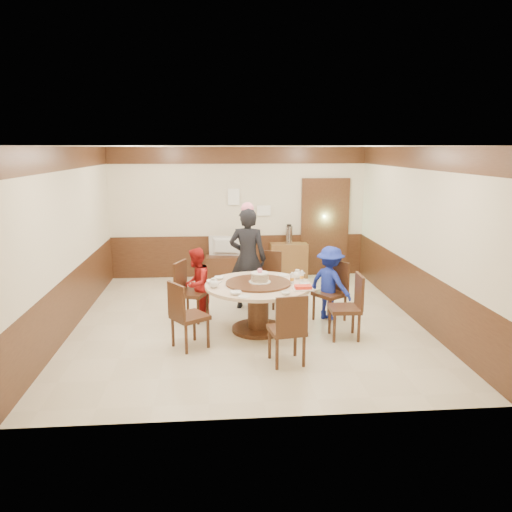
{
  "coord_description": "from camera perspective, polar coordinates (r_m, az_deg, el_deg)",
  "views": [
    {
      "loc": [
        -0.51,
        -7.74,
        2.78
      ],
      "look_at": [
        0.13,
        -0.04,
        1.1
      ],
      "focal_mm": 35.0,
      "sensor_mm": 36.0,
      "label": 1
    }
  ],
  "objects": [
    {
      "name": "person_blue",
      "position": [
        8.26,
        8.46,
        -3.1
      ],
      "size": [
        0.85,
        0.9,
        1.22
      ],
      "primitive_type": "imported",
      "rotation": [
        0.0,
        0.0,
        2.26
      ],
      "color": "#18299E",
      "rests_on": "ground"
    },
    {
      "name": "bowl_3",
      "position": [
        7.53,
        5.49,
        -3.25
      ],
      "size": [
        0.15,
        0.15,
        0.05
      ],
      "primitive_type": "imported",
      "color": "white",
      "rests_on": "banquet_table"
    },
    {
      "name": "bowl_5",
      "position": [
        8.2,
        0.83,
        -1.92
      ],
      "size": [
        0.13,
        0.13,
        0.04
      ],
      "primitive_type": "imported",
      "color": "white",
      "rests_on": "banquet_table"
    },
    {
      "name": "birthday_cake",
      "position": [
        7.58,
        0.44,
        -2.44
      ],
      "size": [
        0.33,
        0.33,
        0.22
      ],
      "color": "white",
      "rests_on": "banquet_table"
    },
    {
      "name": "notice_right",
      "position": [
        10.83,
        0.9,
        5.22
      ],
      "size": [
        0.3,
        0.0,
        0.22
      ],
      "primitive_type": "cube",
      "color": "white",
      "rests_on": "room"
    },
    {
      "name": "chair_2",
      "position": [
        8.3,
        -7.41,
        -5.19
      ],
      "size": [
        0.58,
        0.58,
        0.97
      ],
      "rotation": [
        0.0,
        0.0,
        4.3
      ],
      "color": "#3E2213",
      "rests_on": "ground"
    },
    {
      "name": "shrimp_platter",
      "position": [
        7.33,
        5.4,
        -3.64
      ],
      "size": [
        0.3,
        0.2,
        0.06
      ],
      "color": "white",
      "rests_on": "banquet_table"
    },
    {
      "name": "bowl_2",
      "position": [
        7.08,
        -2.34,
        -4.23
      ],
      "size": [
        0.17,
        0.17,
        0.04
      ],
      "primitive_type": "imported",
      "color": "white",
      "rests_on": "banquet_table"
    },
    {
      "name": "bowl_0",
      "position": [
        7.89,
        -4.2,
        -2.52
      ],
      "size": [
        0.16,
        0.16,
        0.04
      ],
      "primitive_type": "imported",
      "color": "white",
      "rests_on": "banquet_table"
    },
    {
      "name": "television",
      "position": [
        10.7,
        -3.51,
        1.1
      ],
      "size": [
        0.74,
        0.22,
        0.42
      ],
      "primitive_type": "imported",
      "rotation": [
        0.0,
        0.0,
        2.97
      ],
      "color": "gray",
      "rests_on": "tv_stand"
    },
    {
      "name": "teapot_right",
      "position": [
        7.93,
        4.74,
        -2.16
      ],
      "size": [
        0.17,
        0.15,
        0.13
      ],
      "primitive_type": "ellipsoid",
      "color": "white",
      "rests_on": "banquet_table"
    },
    {
      "name": "tv_stand",
      "position": [
        10.8,
        -3.48,
        -1.31
      ],
      "size": [
        0.85,
        0.45,
        0.5
      ],
      "primitive_type": "cube",
      "color": "#3E2213",
      "rests_on": "ground"
    },
    {
      "name": "banquet_table",
      "position": [
        7.67,
        0.25,
        -4.78
      ],
      "size": [
        1.62,
        1.62,
        0.78
      ],
      "color": "#3E2213",
      "rests_on": "ground"
    },
    {
      "name": "person_red",
      "position": [
        8.25,
        -6.84,
        -3.17
      ],
      "size": [
        0.6,
        0.69,
        1.19
      ],
      "primitive_type": "imported",
      "rotation": [
        0.0,
        0.0,
        4.41
      ],
      "color": "#A11715",
      "rests_on": "ground"
    },
    {
      "name": "saucer_near",
      "position": [
        6.96,
        -1.34,
        -4.64
      ],
      "size": [
        0.18,
        0.18,
        0.01
      ],
      "primitive_type": "cylinder",
      "color": "white",
      "rests_on": "banquet_table"
    },
    {
      "name": "chair_4",
      "position": [
        6.62,
        3.57,
        -9.7
      ],
      "size": [
        0.5,
        0.51,
        0.97
      ],
      "rotation": [
        0.0,
        0.0,
        6.44
      ],
      "color": "#3E2213",
      "rests_on": "ground"
    },
    {
      "name": "thermos",
      "position": [
        10.8,
        3.78,
        2.43
      ],
      "size": [
        0.15,
        0.15,
        0.38
      ],
      "primitive_type": "cylinder",
      "color": "silver",
      "rests_on": "side_cabinet"
    },
    {
      "name": "bottle_0",
      "position": [
        7.62,
        4.14,
        -2.59
      ],
      "size": [
        0.06,
        0.06,
        0.16
      ],
      "primitive_type": "cylinder",
      "color": "silver",
      "rests_on": "banquet_table"
    },
    {
      "name": "chair_3",
      "position": [
        7.17,
        -7.68,
        -8.03
      ],
      "size": [
        0.61,
        0.61,
        0.97
      ],
      "rotation": [
        0.0,
        0.0,
        5.32
      ],
      "color": "#3E2213",
      "rests_on": "ground"
    },
    {
      "name": "side_cabinet",
      "position": [
        10.91,
        3.74,
        -0.49
      ],
      "size": [
        0.8,
        0.4,
        0.75
      ],
      "primitive_type": "cube",
      "color": "brown",
      "rests_on": "ground"
    },
    {
      "name": "chair_1",
      "position": [
        8.95,
        1.29,
        -3.8
      ],
      "size": [
        0.58,
        0.58,
        0.97
      ],
      "rotation": [
        0.0,
        0.0,
        2.73
      ],
      "color": "#3E2213",
      "rests_on": "ground"
    },
    {
      "name": "person_standing",
      "position": [
        8.67,
        -0.96,
        -0.31
      ],
      "size": [
        0.73,
        0.57,
        1.78
      ],
      "primitive_type": "imported",
      "rotation": [
        0.0,
        0.0,
        2.91
      ],
      "color": "black",
      "rests_on": "ground"
    },
    {
      "name": "saucer_far",
      "position": [
        8.13,
        3.1,
        -2.16
      ],
      "size": [
        0.18,
        0.18,
        0.01
      ],
      "primitive_type": "cylinder",
      "color": "white",
      "rests_on": "banquet_table"
    },
    {
      "name": "teapot_left",
      "position": [
        7.42,
        -4.86,
        -3.18
      ],
      "size": [
        0.17,
        0.15,
        0.13
      ],
      "primitive_type": "ellipsoid",
      "color": "white",
      "rests_on": "banquet_table"
    },
    {
      "name": "bowl_4",
      "position": [
        7.69,
        -5.06,
        -2.93
      ],
      "size": [
        0.17,
        0.17,
        0.04
      ],
      "primitive_type": "imported",
      "color": "white",
      "rests_on": "banquet_table"
    },
    {
      "name": "bottle_1",
      "position": [
        7.76,
        5.26,
        -2.34
      ],
      "size": [
        0.06,
        0.06,
        0.16
      ],
      "primitive_type": "cylinder",
      "color": "silver",
      "rests_on": "banquet_table"
    },
    {
      "name": "notice_left",
      "position": [
        10.76,
        -2.57,
        6.76
      ],
      "size": [
        0.25,
        0.0,
        0.35
      ],
      "primitive_type": "cube",
      "color": "white",
      "rests_on": "room"
    },
    {
      "name": "bowl_1",
      "position": [
        7.07,
        3.41,
        -4.25
      ],
      "size": [
        0.14,
        0.14,
        0.04
      ],
      "primitive_type": "imported",
      "color": "white",
      "rests_on": "banquet_table"
    },
    {
      "name": "room",
      "position": [
        7.96,
        -0.91,
        -0.07
      ],
      "size": [
        6.0,
        6.04,
        2.84
      ],
      "color": "beige",
      "rests_on": "ground"
    },
    {
      "name": "chair_5",
      "position": [
        7.58,
        10.22,
        -7.01
      ],
      "size": [
        0.47,
        0.46,
        0.97
      ],
      "rotation": [
        0.0,
        0.0,
        7.82
      ],
      "color": "#3E2213",
      "rests_on": "ground"
    },
    {
      "name": "chair_0",
      "position": [
        8.29,
        8.51,
        -5.24
      ],
      "size": [
        0.61,
        0.61,
        0.97
      ],
      "rotation": [
        0.0,
        0.0,
        2.17
      ],
      "color": "#3E2213",
      "rests_on": "ground"
    }
  ]
}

